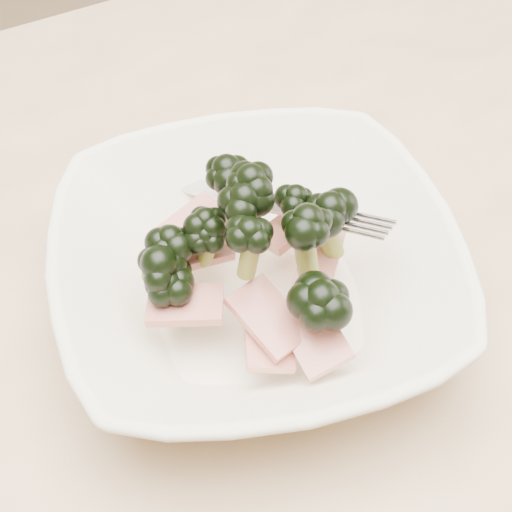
# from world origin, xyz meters

# --- Properties ---
(dining_table) EXTENTS (1.20, 0.80, 0.75)m
(dining_table) POSITION_xyz_m (0.00, 0.00, 0.65)
(dining_table) COLOR tan
(dining_table) RESTS_ON ground
(broccoli_dish) EXTENTS (0.35, 0.35, 0.12)m
(broccoli_dish) POSITION_xyz_m (0.02, -0.05, 0.79)
(broccoli_dish) COLOR silver
(broccoli_dish) RESTS_ON dining_table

